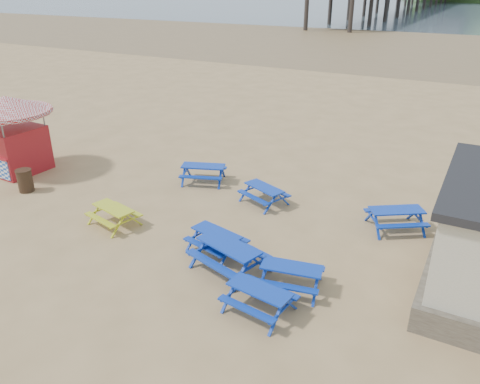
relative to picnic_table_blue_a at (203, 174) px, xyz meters
The scene contains 12 objects.
ground 4.29m from the picnic_table_blue_a, 57.47° to the right, with size 400.00×400.00×0.00m, color tan.
wet_sand 51.45m from the picnic_table_blue_a, 87.44° to the left, with size 400.00×400.00×0.00m, color olive.
picnic_table_blue_a is the anchor object (origin of this frame).
picnic_table_blue_b 3.13m from the picnic_table_blue_a, 11.69° to the right, with size 1.96×1.79×0.67m.
picnic_table_blue_c 7.78m from the picnic_table_blue_a, ahead, with size 2.23×2.13×0.73m.
picnic_table_blue_d 5.47m from the picnic_table_blue_a, 53.17° to the right, with size 1.87×1.64×0.68m.
picnic_table_blue_e 6.49m from the picnic_table_blue_a, 51.02° to the right, with size 2.31×2.05×0.82m.
picnic_table_blue_f 7.83m from the picnic_table_blue_a, 39.95° to the right, with size 1.84×1.59×0.68m.
picnic_table_yellow 4.63m from the picnic_table_blue_a, 98.21° to the right, with size 1.82×1.59×0.66m.
ice_cream_kiosk 8.44m from the picnic_table_blue_a, 160.34° to the right, with size 3.79×3.79×3.28m.
litter_bin 6.98m from the picnic_table_blue_a, 143.87° to the right, with size 0.61×0.61×0.90m.
picnic_table_blue_g 8.49m from the picnic_table_blue_a, 48.01° to the right, with size 1.78×1.51×0.68m.
Camera 1 is at (7.48, -11.26, 7.61)m, focal length 35.00 mm.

